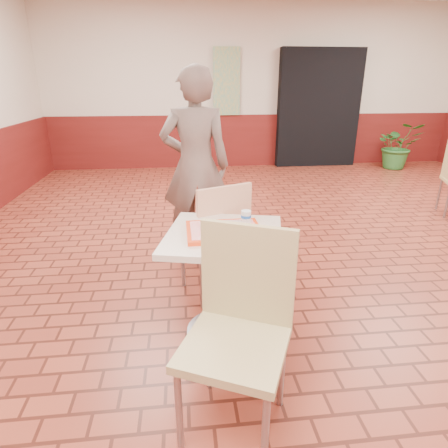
{
  "coord_description": "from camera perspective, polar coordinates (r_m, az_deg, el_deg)",
  "views": [
    {
      "loc": [
        -1.48,
        -2.48,
        1.63
      ],
      "look_at": [
        -1.24,
        -0.35,
        0.81
      ],
      "focal_mm": 30.0,
      "sensor_mm": 36.0,
      "label": 1
    }
  ],
  "objects": [
    {
      "name": "room_shell",
      "position": [
        2.89,
        25.56,
        16.54
      ],
      "size": [
        8.01,
        10.01,
        3.01
      ],
      "color": "maroon",
      "rests_on": "ground"
    },
    {
      "name": "long_john_donut",
      "position": [
        2.29,
        1.76,
        -0.29
      ],
      "size": [
        0.17,
        0.1,
        0.05
      ],
      "rotation": [
        0.0,
        0.0,
        -0.11
      ],
      "color": "#B56835",
      "rests_on": "serving_tray"
    },
    {
      "name": "chair_main_front",
      "position": [
        1.83,
        2.4,
        -14.58
      ],
      "size": [
        0.62,
        0.62,
        1.01
      ],
      "rotation": [
        0.0,
        0.0,
        -0.43
      ],
      "color": "tan",
      "rests_on": "ground"
    },
    {
      "name": "serving_tray",
      "position": [
        2.31,
        0.0,
        -1.06
      ],
      "size": [
        0.46,
        0.36,
        0.03
      ],
      "rotation": [
        0.0,
        0.0,
        0.01
      ],
      "color": "red",
      "rests_on": "main_table"
    },
    {
      "name": "wainscot_band",
      "position": [
        3.1,
        22.69,
        -2.04
      ],
      "size": [
        8.0,
        10.0,
        1.0
      ],
      "color": "#571310",
      "rests_on": "ground"
    },
    {
      "name": "paper_cup",
      "position": [
        2.4,
        3.37,
        1.13
      ],
      "size": [
        0.07,
        0.07,
        0.08
      ],
      "rotation": [
        0.0,
        0.0,
        0.39
      ],
      "color": "silver",
      "rests_on": "serving_tray"
    },
    {
      "name": "corridor_doorway",
      "position": [
        7.85,
        14.2,
        16.61
      ],
      "size": [
        1.6,
        0.22,
        2.2
      ],
      "primitive_type": "cube",
      "color": "black",
      "rests_on": "ground"
    },
    {
      "name": "promo_poster",
      "position": [
        7.47,
        0.4,
        20.86
      ],
      "size": [
        0.5,
        0.03,
        1.2
      ],
      "primitive_type": "cube",
      "color": "gray",
      "rests_on": "wainscot_band"
    },
    {
      "name": "ring_donut",
      "position": [
        2.36,
        -2.47,
        0.13
      ],
      "size": [
        0.12,
        0.12,
        0.03
      ],
      "primitive_type": "torus",
      "rotation": [
        0.0,
        0.0,
        0.37
      ],
      "color": "#EDB756",
      "rests_on": "serving_tray"
    },
    {
      "name": "customer",
      "position": [
        3.53,
        -4.34,
        8.78
      ],
      "size": [
        0.65,
        0.44,
        1.76
      ],
      "primitive_type": "imported",
      "rotation": [
        0.0,
        0.0,
        3.12
      ],
      "color": "#6F5E56",
      "rests_on": "ground"
    },
    {
      "name": "potted_plant",
      "position": [
        8.13,
        25.0,
        10.78
      ],
      "size": [
        0.93,
        0.85,
        0.89
      ],
      "primitive_type": "imported",
      "rotation": [
        0.0,
        0.0,
        -0.22
      ],
      "color": "#2C6E2C",
      "rests_on": "ground"
    },
    {
      "name": "main_table",
      "position": [
        2.42,
        -0.0,
        -6.71
      ],
      "size": [
        0.71,
        0.71,
        0.75
      ],
      "rotation": [
        0.0,
        0.0,
        -0.23
      ],
      "color": "beige",
      "rests_on": "ground"
    },
    {
      "name": "chair_main_back",
      "position": [
        2.86,
        -1.04,
        -1.72
      ],
      "size": [
        0.57,
        0.57,
        0.94
      ],
      "rotation": [
        0.0,
        0.0,
        3.53
      ],
      "color": "#E0AA86",
      "rests_on": "ground"
    }
  ]
}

